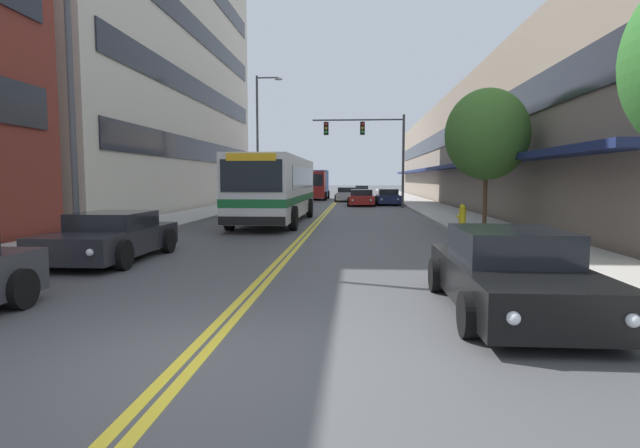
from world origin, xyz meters
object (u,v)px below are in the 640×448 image
(car_charcoal_parked_left_near, at_px, (111,237))
(box_truck, at_px, (316,184))
(city_bus, at_px, (277,186))
(street_lamp_left_far, at_px, (260,132))
(car_silver_moving_third, at_px, (347,195))
(car_white_moving_second, at_px, (362,191))
(car_black_parked_right_foreground, at_px, (511,274))
(car_navy_parked_right_mid, at_px, (388,197))
(car_red_moving_lead, at_px, (361,198))
(street_lamp_left_near, at_px, (78,47))
(fire_hydrant, at_px, (462,217))
(street_tree_right_mid, at_px, (487,134))
(traffic_signal_mast, at_px, (372,141))

(car_charcoal_parked_left_near, height_order, box_truck, box_truck)
(city_bus, relative_size, street_lamp_left_far, 1.22)
(city_bus, relative_size, car_silver_moving_third, 2.58)
(car_white_moving_second, height_order, car_silver_moving_third, car_silver_moving_third)
(car_black_parked_right_foreground, height_order, car_white_moving_second, car_black_parked_right_foreground)
(city_bus, bearing_deg, car_navy_parked_right_mid, 68.68)
(car_red_moving_lead, height_order, car_white_moving_second, car_white_moving_second)
(street_lamp_left_near, bearing_deg, street_lamp_left_far, 90.02)
(fire_hydrant, bearing_deg, car_red_moving_lead, 100.80)
(car_charcoal_parked_left_near, distance_m, car_white_moving_second, 48.82)
(box_truck, distance_m, street_tree_right_mid, 31.51)
(street_tree_right_mid, bearing_deg, car_red_moving_lead, 104.02)
(car_silver_moving_third, bearing_deg, car_red_moving_lead, -80.27)
(city_bus, bearing_deg, box_truck, 90.65)
(fire_hydrant, bearing_deg, car_navy_parked_right_mid, 94.29)
(car_white_moving_second, bearing_deg, city_bus, -96.90)
(car_red_moving_lead, relative_size, traffic_signal_mast, 0.66)
(car_black_parked_right_foreground, xyz_separation_m, traffic_signal_mast, (-1.33, 28.45, 4.16))
(city_bus, height_order, fire_hydrant, city_bus)
(car_navy_parked_right_mid, bearing_deg, car_silver_moving_third, 118.94)
(car_silver_moving_third, bearing_deg, box_truck, 129.86)
(street_lamp_left_far, bearing_deg, car_red_moving_lead, 21.04)
(street_tree_right_mid, bearing_deg, car_black_parked_right_foreground, -102.17)
(car_black_parked_right_foreground, xyz_separation_m, car_silver_moving_third, (-3.32, 38.40, 0.02))
(car_black_parked_right_foreground, bearing_deg, car_white_moving_second, 91.96)
(car_navy_parked_right_mid, xyz_separation_m, car_white_moving_second, (-1.91, 20.48, -0.00))
(traffic_signal_mast, distance_m, street_tree_right_mid, 16.74)
(car_black_parked_right_foreground, distance_m, car_silver_moving_third, 38.55)
(car_charcoal_parked_left_near, distance_m, street_lamp_left_far, 24.27)
(car_charcoal_parked_left_near, distance_m, traffic_signal_mast, 25.52)
(fire_hydrant, bearing_deg, box_truck, 104.97)
(car_black_parked_right_foreground, bearing_deg, car_silver_moving_third, 94.95)
(traffic_signal_mast, relative_size, street_lamp_left_near, 0.72)
(car_navy_parked_right_mid, xyz_separation_m, car_silver_moving_third, (-3.42, 6.19, 0.01))
(city_bus, xyz_separation_m, traffic_signal_mast, (4.93, 12.52, 3.02))
(box_truck, bearing_deg, fire_hydrant, -75.03)
(car_white_moving_second, bearing_deg, street_tree_right_mid, -83.74)
(car_black_parked_right_foreground, distance_m, street_tree_right_mid, 12.90)
(fire_hydrant, bearing_deg, car_white_moving_second, 94.80)
(traffic_signal_mast, bearing_deg, car_white_moving_second, 91.13)
(city_bus, height_order, box_truck, city_bus)
(car_navy_parked_right_mid, xyz_separation_m, street_lamp_left_far, (-9.49, -4.07, 4.85))
(traffic_signal_mast, relative_size, street_lamp_left_far, 0.70)
(car_black_parked_right_foreground, bearing_deg, street_tree_right_mid, 77.83)
(car_silver_moving_third, xyz_separation_m, street_lamp_left_far, (-6.06, -10.27, 4.84))
(street_lamp_left_near, xyz_separation_m, street_tree_right_mid, (12.01, 7.80, -1.55))
(car_red_moving_lead, bearing_deg, fire_hydrant, -79.20)
(car_black_parked_right_foreground, xyz_separation_m, car_navy_parked_right_mid, (0.10, 32.21, 0.00))
(traffic_signal_mast, bearing_deg, car_black_parked_right_foreground, -87.32)
(car_silver_moving_third, height_order, box_truck, box_truck)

